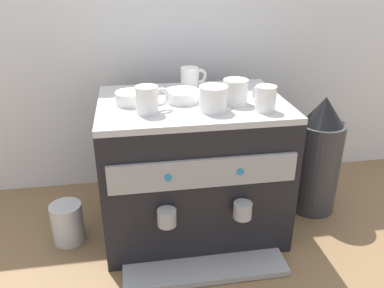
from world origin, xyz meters
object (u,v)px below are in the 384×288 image
at_px(ceramic_bowl_1, 131,98).
at_px(coffee_grinder, 318,158).
at_px(ceramic_cup_0, 191,78).
at_px(ceramic_cup_3, 236,91).
at_px(ceramic_cup_2, 214,98).
at_px(ceramic_cup_1, 148,100).
at_px(espresso_machine, 192,167).
at_px(ceramic_cup_4, 265,98).
at_px(ceramic_bowl_0, 182,96).
at_px(milk_pitcher, 68,223).

height_order(ceramic_bowl_1, coffee_grinder, ceramic_bowl_1).
distance_m(ceramic_cup_0, ceramic_bowl_1, 0.25).
relative_size(ceramic_cup_0, ceramic_cup_3, 0.84).
distance_m(ceramic_cup_2, coffee_grinder, 0.54).
distance_m(ceramic_cup_3, coffee_grinder, 0.47).
height_order(ceramic_cup_1, ceramic_cup_3, ceramic_cup_1).
relative_size(espresso_machine, ceramic_cup_4, 6.04).
height_order(ceramic_cup_2, ceramic_bowl_0, ceramic_cup_2).
bearing_deg(ceramic_cup_3, milk_pitcher, 178.04).
height_order(ceramic_cup_2, coffee_grinder, ceramic_cup_2).
relative_size(ceramic_cup_1, ceramic_cup_4, 1.05).
bearing_deg(espresso_machine, ceramic_cup_4, -31.65).
relative_size(ceramic_cup_0, milk_pitcher, 0.70).
bearing_deg(coffee_grinder, ceramic_bowl_0, -176.77).
xyz_separation_m(espresso_machine, milk_pitcher, (-0.44, -0.02, -0.17)).
bearing_deg(ceramic_bowl_0, espresso_machine, -3.06).
bearing_deg(ceramic_bowl_0, ceramic_cup_2, -50.50).
relative_size(ceramic_cup_0, ceramic_cup_1, 0.95).
bearing_deg(ceramic_cup_0, ceramic_bowl_1, -146.96).
xyz_separation_m(ceramic_cup_4, ceramic_bowl_0, (-0.23, 0.12, -0.02)).
bearing_deg(ceramic_bowl_1, ceramic_cup_4, -17.70).
relative_size(ceramic_cup_0, ceramic_bowl_1, 1.00).
bearing_deg(ceramic_cup_4, coffee_grinder, 28.44).
relative_size(ceramic_cup_4, milk_pitcher, 0.70).
relative_size(ceramic_cup_2, coffee_grinder, 0.25).
bearing_deg(ceramic_cup_2, milk_pitcher, 171.37).
relative_size(ceramic_cup_3, ceramic_bowl_0, 1.04).
relative_size(espresso_machine, coffee_grinder, 1.32).
distance_m(ceramic_cup_3, ceramic_bowl_0, 0.17).
height_order(ceramic_cup_0, ceramic_cup_1, ceramic_cup_1).
height_order(ceramic_cup_2, ceramic_cup_3, ceramic_cup_3).
distance_m(ceramic_cup_0, ceramic_cup_4, 0.32).
distance_m(ceramic_cup_0, ceramic_bowl_0, 0.15).
xyz_separation_m(espresso_machine, ceramic_cup_3, (0.13, -0.04, 0.28)).
relative_size(espresso_machine, ceramic_bowl_1, 6.11).
distance_m(ceramic_cup_2, ceramic_bowl_1, 0.26).
height_order(ceramic_cup_1, ceramic_cup_4, ceramic_cup_1).
bearing_deg(milk_pitcher, ceramic_bowl_0, 3.72).
bearing_deg(ceramic_cup_0, ceramic_cup_4, -55.44).
xyz_separation_m(ceramic_cup_0, ceramic_cup_3, (0.11, -0.18, 0.00)).
xyz_separation_m(ceramic_cup_1, ceramic_cup_4, (0.34, -0.03, -0.00)).
distance_m(ceramic_bowl_0, ceramic_bowl_1, 0.16).
bearing_deg(milk_pitcher, ceramic_cup_2, -8.63).
bearing_deg(ceramic_cup_1, ceramic_bowl_0, 38.66).
bearing_deg(ceramic_cup_4, milk_pitcher, 171.26).
xyz_separation_m(ceramic_bowl_0, milk_pitcher, (-0.40, -0.03, -0.42)).
height_order(ceramic_cup_4, ceramic_bowl_1, ceramic_cup_4).
bearing_deg(ceramic_cup_0, milk_pitcher, -160.10).
distance_m(espresso_machine, ceramic_bowl_1, 0.32).
xyz_separation_m(ceramic_bowl_0, coffee_grinder, (0.51, 0.03, -0.28)).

